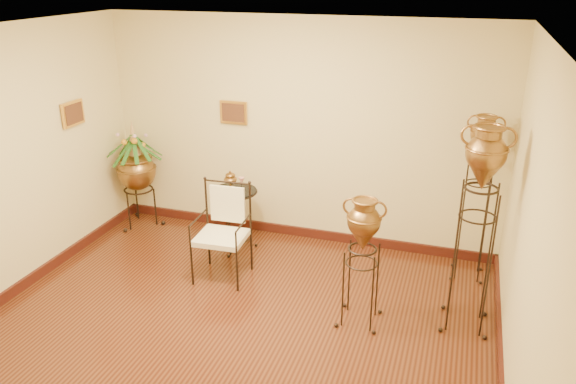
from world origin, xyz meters
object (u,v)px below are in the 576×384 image
(amphora_tall, at_px, (476,197))
(side_table, at_px, (235,218))
(amphora_mid, at_px, (476,229))
(planter_urn, at_px, (136,167))
(armchair, at_px, (221,234))

(amphora_tall, relative_size, side_table, 1.90)
(side_table, bearing_deg, amphora_mid, -15.85)
(amphora_tall, distance_m, planter_urn, 4.30)
(amphora_mid, relative_size, side_table, 2.06)
(amphora_tall, distance_m, armchair, 2.83)
(planter_urn, height_order, side_table, planter_urn)
(armchair, bearing_deg, planter_urn, 146.87)
(amphora_mid, xyz_separation_m, side_table, (-2.78, 0.79, -0.63))
(amphora_mid, distance_m, armchair, 2.70)
(planter_urn, bearing_deg, side_table, -9.72)
(amphora_tall, relative_size, armchair, 1.74)
(planter_urn, bearing_deg, armchair, -30.02)
(armchair, bearing_deg, amphora_tall, 15.82)
(armchair, distance_m, side_table, 0.72)
(amphora_mid, bearing_deg, armchair, 177.95)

